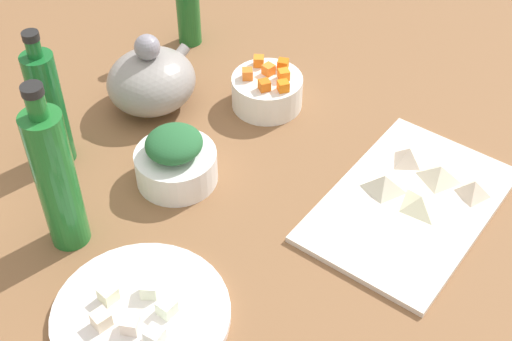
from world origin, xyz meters
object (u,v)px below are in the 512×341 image
plate_tofu (141,314)px  bottle_1 (188,2)px  bowl_carrots (267,92)px  bottle_2 (56,179)px  cutting_board (409,205)px  bottle_0 (49,107)px  bowl_greens (176,166)px  teapot (151,80)px

plate_tofu → bottle_1: bottle_1 is taller
plate_tofu → bowl_carrots: bearing=17.9°
bottle_1 → bottle_2: size_ratio=0.77×
cutting_board → bottle_1: 59.39cm
bottle_1 → cutting_board: bearing=-102.8°
cutting_board → bottle_0: 57.84cm
bowl_carrots → bottle_2: (-42.93, 3.11, 9.18)cm
cutting_board → bottle_0: (-25.85, 50.76, 10.01)cm
bowl_greens → bottle_2: size_ratio=0.47×
bowl_greens → bottle_1: (30.63, 25.17, 6.18)cm
teapot → bottle_0: bottle_0 is taller
bowl_carrots → teapot: bearing=128.9°
plate_tofu → teapot: 45.99cm
bowl_greens → bottle_2: bearing=168.8°
teapot → bottle_0: size_ratio=0.73×
bowl_carrots → teapot: teapot is taller
cutting_board → bowl_carrots: 33.51cm
teapot → bottle_2: (-30.24, -12.64, 6.56)cm
teapot → bottle_1: (19.22, 8.79, 3.41)cm
cutting_board → teapot: bearing=97.3°
bottle_2 → bottle_1: bearing=23.4°
bottle_0 → bottle_2: bearing=-125.4°
plate_tofu → bowl_greens: size_ratio=1.84×
plate_tofu → bottle_2: bearing=78.9°
bottle_0 → bottle_2: size_ratio=0.87×
teapot → bottle_1: size_ratio=0.82×
teapot → bottle_1: bearing=24.6°
teapot → bottle_1: 21.41cm
bowl_greens → bottle_2: 21.34cm
plate_tofu → bowl_greens: bowl_greens is taller
bottle_2 → bowl_carrots: bearing=-4.1°
plate_tofu → teapot: (33.80, 30.80, 4.89)cm
plate_tofu → bowl_carrots: 48.92cm
teapot → bottle_0: bearing=173.6°
bottle_2 → cutting_board: bearing=-44.6°
cutting_board → bottle_0: size_ratio=1.43×
cutting_board → bowl_greens: 36.73cm
plate_tofu → teapot: teapot is taller
teapot → bowl_carrots: bearing=-51.1°
cutting_board → bowl_carrots: size_ratio=2.73×
cutting_board → bottle_1: size_ratio=1.61×
bottle_0 → bottle_2: bottle_2 is taller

